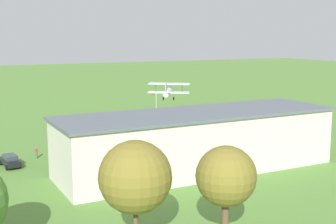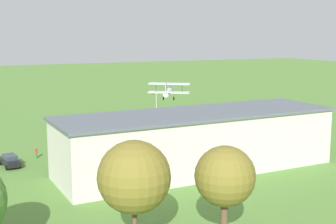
# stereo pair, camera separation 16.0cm
# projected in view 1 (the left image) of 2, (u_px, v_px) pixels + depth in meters

# --- Properties ---
(ground_plane) EXTENTS (400.00, 400.00, 0.00)m
(ground_plane) POSITION_uv_depth(u_px,v_px,m) (144.00, 127.00, 88.59)
(ground_plane) COLOR #568438
(hangar) EXTENTS (36.72, 12.12, 7.55)m
(hangar) POSITION_uv_depth(u_px,v_px,m) (198.00, 141.00, 60.12)
(hangar) COLOR beige
(hangar) RESTS_ON ground_plane
(biplane) EXTENTS (7.31, 6.82, 3.49)m
(biplane) POSITION_uv_depth(u_px,v_px,m) (168.00, 90.00, 84.02)
(biplane) COLOR silver
(car_black) EXTENTS (2.45, 4.47, 1.59)m
(car_black) POSITION_uv_depth(u_px,v_px,m) (10.00, 161.00, 61.94)
(car_black) COLOR black
(car_black) RESTS_ON ground_plane
(person_by_parked_cars) EXTENTS (0.41, 0.41, 1.68)m
(person_by_parked_cars) POSITION_uv_depth(u_px,v_px,m) (256.00, 136.00, 76.81)
(person_by_parked_cars) COLOR navy
(person_by_parked_cars) RESTS_ON ground_plane
(person_near_hangar_door) EXTENTS (0.52, 0.52, 1.76)m
(person_near_hangar_door) POSITION_uv_depth(u_px,v_px,m) (243.00, 128.00, 83.10)
(person_near_hangar_door) COLOR beige
(person_near_hangar_door) RESTS_ON ground_plane
(person_walking_on_apron) EXTENTS (0.47, 0.47, 1.59)m
(person_walking_on_apron) POSITION_uv_depth(u_px,v_px,m) (36.00, 153.00, 66.07)
(person_walking_on_apron) COLOR #33723F
(person_walking_on_apron) RESTS_ON ground_plane
(person_beside_truck) EXTENTS (0.38, 0.38, 1.62)m
(person_beside_truck) POSITION_uv_depth(u_px,v_px,m) (265.00, 135.00, 77.59)
(person_beside_truck) COLOR #72338C
(person_beside_truck) RESTS_ON ground_plane
(tree_at_field_edge) EXTENTS (4.87, 4.87, 8.62)m
(tree_at_field_edge) POSITION_uv_depth(u_px,v_px,m) (226.00, 177.00, 37.12)
(tree_at_field_edge) COLOR brown
(tree_at_field_edge) RESTS_ON ground_plane
(tree_near_perimeter_road) EXTENTS (5.71, 5.71, 9.31)m
(tree_near_perimeter_road) POSITION_uv_depth(u_px,v_px,m) (135.00, 177.00, 35.98)
(tree_near_perimeter_road) COLOR brown
(tree_near_perimeter_road) RESTS_ON ground_plane
(windsock) EXTENTS (1.26, 1.42, 5.23)m
(windsock) POSITION_uv_depth(u_px,v_px,m) (153.00, 95.00, 99.23)
(windsock) COLOR silver
(windsock) RESTS_ON ground_plane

